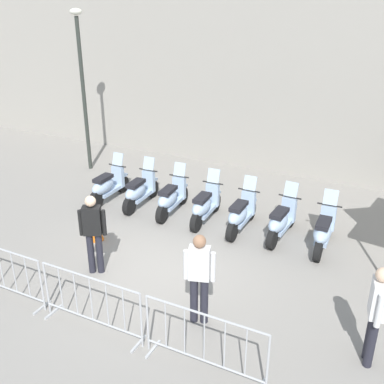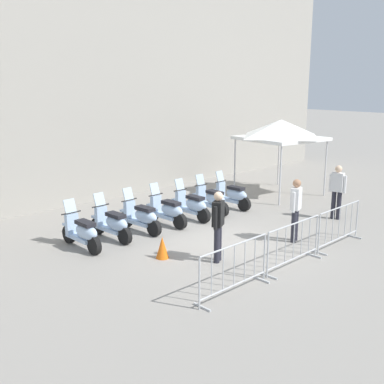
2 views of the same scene
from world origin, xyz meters
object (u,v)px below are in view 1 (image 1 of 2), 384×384
Objects in this scene: motorcycle_5 at (281,221)px; motorcycle_6 at (324,231)px; barrier_segment_0 at (2,272)px; motorcycle_3 at (205,206)px; officer_by_barriers at (199,274)px; officer_mid_plaza at (376,311)px; motorcycle_4 at (241,214)px; motorcycle_0 at (108,186)px; motorcycle_2 at (171,198)px; motorcycle_1 at (139,191)px; street_lamp at (82,75)px; barrier_segment_1 at (92,304)px; officer_near_row_end at (93,230)px; barrier_segment_2 at (204,343)px; traffic_cone at (96,229)px.

motorcycle_5 is 0.99m from motorcycle_6.
motorcycle_5 reaches higher than barrier_segment_0.
officer_by_barriers is at bearing -57.84° from motorcycle_3.
barrier_segment_0 is 6.59m from officer_mid_plaza.
motorcycle_3 is 1.00× the size of motorcycle_4.
motorcycle_0 and motorcycle_2 have the same top height.
street_lamp reaches higher than motorcycle_1.
officer_by_barriers reaches higher than barrier_segment_1.
barrier_segment_1 is (-2.26, -4.87, 0.07)m from motorcycle_6.
officer_near_row_end is (0.39, -3.05, 0.53)m from motorcycle_2.
motorcycle_3 is 0.99× the size of motorcycle_5.
motorcycle_1 is 0.86× the size of barrier_segment_0.
officer_mid_plaza reaches higher than motorcycle_1.
motorcycle_2 is at bearing 157.32° from officer_mid_plaza.
officer_near_row_end is at bearing -115.44° from motorcycle_4.
motorcycle_0 is 4.53m from barrier_segment_0.
officer_by_barriers is (2.62, -0.06, 0.00)m from officer_near_row_end.
barrier_segment_1 is 1.84m from officer_near_row_end.
officer_by_barriers is (1.06, -3.34, 0.53)m from motorcycle_4.
officer_by_barriers reaches higher than barrier_segment_2.
motorcycle_4 is 6.80m from street_lamp.
barrier_segment_0 is 4.22m from barrier_segment_2.
street_lamp is (-5.25, 1.05, 2.59)m from motorcycle_3.
motorcycle_3 is 1.00× the size of motorcycle_6.
motorcycle_3 is 3.12× the size of traffic_cone.
motorcycle_1 is 0.98m from motorcycle_2.
officer_near_row_end is at bearing -125.74° from motorcycle_5.
officer_by_barriers is (1.38, 1.21, 0.46)m from barrier_segment_1.
motorcycle_4 is at bearing -8.61° from street_lamp.
motorcycle_6 is at bearing 5.68° from motorcycle_5.
motorcycle_6 is 4.56m from barrier_segment_2.
motorcycle_4 is 0.35× the size of street_lamp.
motorcycle_2 is at bearing 74.24° from traffic_cone.
motorcycle_5 reaches higher than barrier_segment_1.
motorcycle_2 is 3.12m from officer_near_row_end.
motorcycle_1 is at bearing -172.74° from motorcycle_2.
barrier_segment_0 is (1.48, -4.28, 0.07)m from motorcycle_0.
officer_by_barriers is at bearing -30.47° from street_lamp.
motorcycle_0 is 0.86× the size of barrier_segment_1.
officer_mid_plaza is at bearing -22.68° from motorcycle_2.
motorcycle_3 is at bearing 73.28° from barrier_segment_0.
motorcycle_2 is at bearing -171.33° from motorcycle_5.
barrier_segment_2 is (5.65, -3.66, 0.07)m from motorcycle_0.
motorcycle_5 is 4.33m from traffic_cone.
motorcycle_3 is 2.73m from traffic_cone.
motorcycle_0 reaches higher than barrier_segment_0.
barrier_segment_1 is (2.09, 0.31, 0.00)m from barrier_segment_0.
officer_mid_plaza reaches higher than barrier_segment_2.
barrier_segment_2 is (2.74, -4.14, 0.07)m from motorcycle_3.
officer_by_barriers is (3.01, -3.12, 0.53)m from motorcycle_2.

